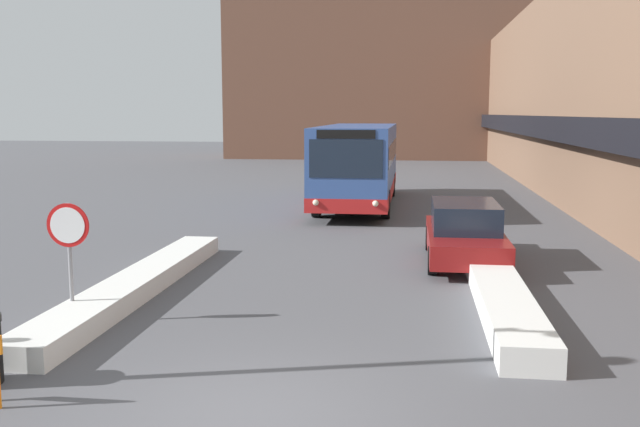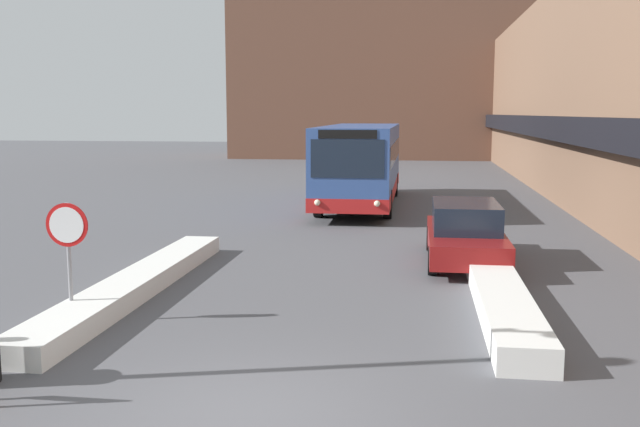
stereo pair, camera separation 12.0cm
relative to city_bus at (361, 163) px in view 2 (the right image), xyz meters
The scene contains 8 objects.
ground_plane 19.97m from the city_bus, 89.44° to the right, with size 160.00×160.00×0.00m, color #515156.
building_row_right 11.31m from the city_bus, 21.96° to the left, with size 5.50×60.00×8.96m.
building_backdrop_far 32.31m from the city_bus, 89.64° to the left, with size 26.00×8.00×19.97m.
snow_bank_left 14.86m from the city_bus, 103.32° to the right, with size 0.90×9.04×0.39m.
snow_bank_right 14.65m from the city_bus, 74.90° to the right, with size 0.90×8.23×0.45m.
city_bus is the anchor object (origin of this frame).
parked_car_front 10.96m from the city_bus, 71.88° to the right, with size 1.82×4.71×1.47m.
stop_sign 16.90m from the city_bus, 102.79° to the right, with size 0.76×0.08×2.11m.
Camera 2 is at (2.02, -7.95, 3.64)m, focal length 40.00 mm.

